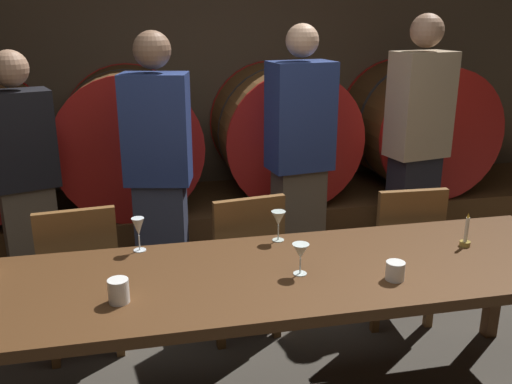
{
  "coord_description": "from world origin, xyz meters",
  "views": [
    {
      "loc": [
        -0.51,
        -1.89,
        1.83
      ],
      "look_at": [
        0.03,
        0.62,
        0.99
      ],
      "focal_mm": 39.17,
      "sensor_mm": 36.0,
      "label": 1
    }
  ],
  "objects_px": {
    "chair_left": "(80,272)",
    "cup_left": "(119,291)",
    "dining_table": "(273,284)",
    "candle_center": "(466,237)",
    "chair_center": "(243,258)",
    "guest_center_right": "(299,167)",
    "wine_barrel_far_right": "(416,126)",
    "chair_right": "(401,248)",
    "guest_center_left": "(159,175)",
    "wine_glass_right": "(301,252)",
    "wine_barrel_center_left": "(129,139)",
    "cup_right": "(395,271)",
    "wine_glass_center": "(278,219)",
    "guest_far_left": "(26,186)",
    "guest_far_right": "(416,151)",
    "wine_barrel_center_right": "(282,132)",
    "wine_glass_left": "(138,228)"
  },
  "relations": [
    {
      "from": "wine_barrel_far_right",
      "to": "dining_table",
      "type": "relative_size",
      "value": 0.33
    },
    {
      "from": "cup_right",
      "to": "cup_left",
      "type": "bearing_deg",
      "value": 177.61
    },
    {
      "from": "chair_right",
      "to": "dining_table",
      "type": "bearing_deg",
      "value": 35.88
    },
    {
      "from": "wine_glass_left",
      "to": "cup_right",
      "type": "relative_size",
      "value": 2.04
    },
    {
      "from": "chair_center",
      "to": "guest_center_right",
      "type": "bearing_deg",
      "value": -147.51
    },
    {
      "from": "guest_far_left",
      "to": "wine_barrel_far_right",
      "type": "bearing_deg",
      "value": 173.67
    },
    {
      "from": "guest_center_right",
      "to": "wine_glass_center",
      "type": "height_order",
      "value": "guest_center_right"
    },
    {
      "from": "candle_center",
      "to": "cup_left",
      "type": "relative_size",
      "value": 1.78
    },
    {
      "from": "wine_barrel_center_left",
      "to": "wine_barrel_far_right",
      "type": "height_order",
      "value": "same"
    },
    {
      "from": "wine_glass_center",
      "to": "cup_left",
      "type": "relative_size",
      "value": 1.59
    },
    {
      "from": "guest_far_right",
      "to": "wine_glass_center",
      "type": "height_order",
      "value": "guest_far_right"
    },
    {
      "from": "wine_glass_center",
      "to": "guest_far_left",
      "type": "bearing_deg",
      "value": 146.28
    },
    {
      "from": "guest_center_left",
      "to": "candle_center",
      "type": "xyz_separation_m",
      "value": [
        1.43,
        -1.0,
        -0.12
      ]
    },
    {
      "from": "guest_far_right",
      "to": "guest_far_left",
      "type": "bearing_deg",
      "value": -13.04
    },
    {
      "from": "chair_left",
      "to": "wine_glass_center",
      "type": "xyz_separation_m",
      "value": [
        1.01,
        -0.34,
        0.35
      ]
    },
    {
      "from": "wine_barrel_center_left",
      "to": "cup_left",
      "type": "bearing_deg",
      "value": -91.5
    },
    {
      "from": "wine_barrel_far_right",
      "to": "chair_right",
      "type": "bearing_deg",
      "value": -119.4
    },
    {
      "from": "wine_barrel_center_right",
      "to": "wine_glass_center",
      "type": "xyz_separation_m",
      "value": [
        -0.41,
        -1.5,
        -0.12
      ]
    },
    {
      "from": "wine_barrel_center_left",
      "to": "wine_glass_left",
      "type": "relative_size",
      "value": 5.91
    },
    {
      "from": "wine_barrel_far_right",
      "to": "guest_center_right",
      "type": "bearing_deg",
      "value": -146.31
    },
    {
      "from": "wine_barrel_far_right",
      "to": "chair_left",
      "type": "bearing_deg",
      "value": -155.24
    },
    {
      "from": "wine_barrel_center_left",
      "to": "chair_center",
      "type": "height_order",
      "value": "wine_barrel_center_left"
    },
    {
      "from": "wine_glass_right",
      "to": "chair_right",
      "type": "bearing_deg",
      "value": 39.0
    },
    {
      "from": "dining_table",
      "to": "guest_center_right",
      "type": "bearing_deg",
      "value": 67.83
    },
    {
      "from": "chair_left",
      "to": "cup_left",
      "type": "height_order",
      "value": "chair_left"
    },
    {
      "from": "wine_barrel_center_left",
      "to": "guest_center_left",
      "type": "height_order",
      "value": "guest_center_left"
    },
    {
      "from": "guest_center_left",
      "to": "wine_glass_center",
      "type": "bearing_deg",
      "value": 138.91
    },
    {
      "from": "wine_barrel_center_left",
      "to": "cup_right",
      "type": "bearing_deg",
      "value": -61.41
    },
    {
      "from": "dining_table",
      "to": "candle_center",
      "type": "relative_size",
      "value": 17.12
    },
    {
      "from": "guest_center_left",
      "to": "guest_far_right",
      "type": "height_order",
      "value": "guest_far_right"
    },
    {
      "from": "guest_center_left",
      "to": "wine_glass_right",
      "type": "relative_size",
      "value": 12.13
    },
    {
      "from": "wine_barrel_center_right",
      "to": "chair_left",
      "type": "distance_m",
      "value": 1.89
    },
    {
      "from": "chair_right",
      "to": "cup_right",
      "type": "distance_m",
      "value": 0.96
    },
    {
      "from": "wine_barrel_far_right",
      "to": "candle_center",
      "type": "xyz_separation_m",
      "value": [
        -0.64,
        -1.77,
        -0.19
      ]
    },
    {
      "from": "chair_right",
      "to": "guest_far_right",
      "type": "xyz_separation_m",
      "value": [
        0.32,
        0.51,
        0.45
      ]
    },
    {
      "from": "wine_barrel_center_right",
      "to": "dining_table",
      "type": "distance_m",
      "value": 1.93
    },
    {
      "from": "guest_far_left",
      "to": "cup_left",
      "type": "height_order",
      "value": "guest_far_left"
    },
    {
      "from": "wine_barrel_far_right",
      "to": "wine_barrel_center_right",
      "type": "bearing_deg",
      "value": 180.0
    },
    {
      "from": "chair_left",
      "to": "guest_far_right",
      "type": "height_order",
      "value": "guest_far_right"
    },
    {
      "from": "chair_left",
      "to": "wine_barrel_center_right",
      "type": "bearing_deg",
      "value": -146.79
    },
    {
      "from": "candle_center",
      "to": "wine_barrel_far_right",
      "type": "bearing_deg",
      "value": 70.22
    },
    {
      "from": "guest_center_right",
      "to": "wine_glass_center",
      "type": "bearing_deg",
      "value": 57.46
    },
    {
      "from": "wine_barrel_center_right",
      "to": "cup_right",
      "type": "distance_m",
      "value": 2.03
    },
    {
      "from": "wine_glass_left",
      "to": "candle_center",
      "type": "bearing_deg",
      "value": -10.22
    },
    {
      "from": "dining_table",
      "to": "chair_center",
      "type": "relative_size",
      "value": 3.38
    },
    {
      "from": "cup_right",
      "to": "chair_center",
      "type": "bearing_deg",
      "value": 120.22
    },
    {
      "from": "wine_barrel_center_right",
      "to": "chair_center",
      "type": "bearing_deg",
      "value": -114.25
    },
    {
      "from": "chair_right",
      "to": "wine_glass_center",
      "type": "relative_size",
      "value": 5.66
    },
    {
      "from": "chair_center",
      "to": "cup_left",
      "type": "relative_size",
      "value": 9.01
    },
    {
      "from": "wine_barrel_far_right",
      "to": "cup_left",
      "type": "height_order",
      "value": "wine_barrel_far_right"
    }
  ]
}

